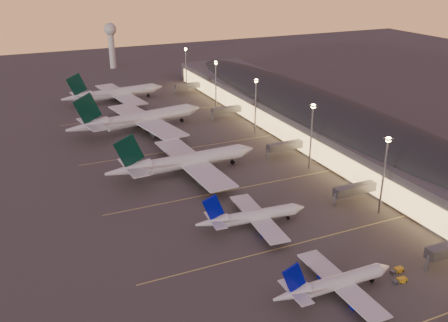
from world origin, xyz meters
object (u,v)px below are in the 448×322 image
airliner_narrow_north (252,217)px  radar_tower (111,38)px  airliner_narrow_south (334,283)px  baggage_tug_a (400,280)px  airliner_wide_far (114,94)px  baggage_tug_b (397,270)px  airliner_wide_near (184,162)px  airliner_wide_mid (138,119)px

airliner_narrow_north → radar_tower: bearing=91.0°
airliner_narrow_south → baggage_tug_a: (18.17, -3.06, -2.61)m
airliner_narrow_north → airliner_wide_far: size_ratio=0.60×
radar_tower → baggage_tug_b: (8.53, -287.56, -21.37)m
baggage_tug_b → radar_tower: bearing=88.3°
airliner_narrow_south → airliner_narrow_north: bearing=94.4°
airliner_narrow_south → baggage_tug_b: (20.65, 0.70, -2.61)m
radar_tower → baggage_tug_a: radar_tower is taller
airliner_wide_far → radar_tower: 97.31m
airliner_wide_far → airliner_narrow_south: bearing=-95.6°
airliner_wide_near → baggage_tug_b: bearing=-73.9°
airliner_wide_near → airliner_narrow_north: bearing=-86.7°
baggage_tug_a → baggage_tug_b: 4.49m
radar_tower → baggage_tug_a: size_ratio=8.83×
baggage_tug_a → baggage_tug_b: baggage_tug_b is taller
baggage_tug_a → airliner_wide_mid: bearing=101.6°
airliner_wide_far → baggage_tug_b: (29.01, -193.96, -4.37)m
airliner_wide_far → radar_tower: bearing=69.6°
baggage_tug_b → baggage_tug_a: bearing=-126.8°
airliner_narrow_north → airliner_wide_far: bearing=96.4°
baggage_tug_b → airliner_wide_far: bearing=95.1°
airliner_wide_far → baggage_tug_b: bearing=-89.5°
airliner_narrow_north → baggage_tug_a: size_ratio=9.67×
airliner_narrow_south → airliner_wide_mid: size_ratio=0.50×
airliner_narrow_north → radar_tower: radar_tower is taller
airliner_narrow_south → airliner_wide_far: bearing=92.5°
airliner_narrow_south → baggage_tug_b: bearing=2.0°
airliner_wide_far → baggage_tug_a: 199.54m
radar_tower → airliner_narrow_south: bearing=-92.4°
airliner_narrow_north → baggage_tug_b: (23.50, -36.93, -2.78)m
baggage_tug_a → radar_tower: bearing=91.7°
airliner_wide_mid → baggage_tug_b: (30.39, -139.37, -5.07)m
airliner_wide_mid → radar_tower: bearing=71.7°
airliner_narrow_south → baggage_tug_a: size_ratio=9.11×
airliner_narrow_south → airliner_wide_far: 194.85m
airliner_narrow_south → radar_tower: size_ratio=1.03×
baggage_tug_b → airliner_narrow_north: bearing=119.1°
airliner_narrow_south → baggage_tug_a: bearing=-9.5°
airliner_wide_near → baggage_tug_b: size_ratio=15.85×
airliner_narrow_south → airliner_wide_near: 83.92m
airliner_wide_near → baggage_tug_a: bearing=-76.1°
airliner_wide_mid → radar_tower: radar_tower is taller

